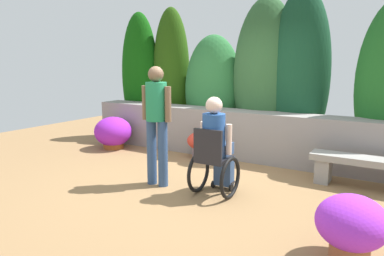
# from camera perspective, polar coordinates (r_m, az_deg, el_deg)

# --- Properties ---
(ground_plane) EXTENTS (12.45, 12.45, 0.00)m
(ground_plane) POSITION_cam_1_polar(r_m,az_deg,el_deg) (5.40, 0.29, -8.72)
(ground_plane) COLOR olive
(stone_retaining_wall) EXTENTS (6.60, 0.54, 0.89)m
(stone_retaining_wall) POSITION_cam_1_polar(r_m,az_deg,el_deg) (6.76, 7.83, -1.01)
(stone_retaining_wall) COLOR gray
(stone_retaining_wall) RESTS_ON ground
(hedge_backdrop) EXTENTS (7.05, 1.08, 3.09)m
(hedge_backdrop) POSITION_cam_1_polar(r_m,az_deg,el_deg) (7.07, 13.35, 6.92)
(hedge_backdrop) COLOR #0F4E0C
(hedge_backdrop) RESTS_ON ground
(stone_bench) EXTENTS (1.39, 0.36, 0.45)m
(stone_bench) POSITION_cam_1_polar(r_m,az_deg,el_deg) (5.65, 25.28, -5.71)
(stone_bench) COLOR gray
(stone_bench) RESTS_ON ground
(person_in_wheelchair) EXTENTS (0.53, 0.66, 1.33)m
(person_in_wheelchair) POSITION_cam_1_polar(r_m,az_deg,el_deg) (4.80, 3.73, -3.43)
(person_in_wheelchair) COLOR black
(person_in_wheelchair) RESTS_ON ground
(person_standing_companion) EXTENTS (0.49, 0.30, 1.71)m
(person_standing_companion) POSITION_cam_1_polar(r_m,az_deg,el_deg) (5.13, -5.63, 1.64)
(person_standing_companion) COLOR #2F4A75
(person_standing_companion) RESTS_ON ground
(flower_pot_purple_near) EXTENTS (0.63, 0.63, 0.61)m
(flower_pot_purple_near) POSITION_cam_1_polar(r_m,az_deg,el_deg) (3.61, 23.90, -13.98)
(flower_pot_purple_near) COLOR #975436
(flower_pot_purple_near) RESTS_ON ground
(flower_pot_terracotta_by_wall) EXTENTS (0.46, 0.46, 0.50)m
(flower_pot_terracotta_by_wall) POSITION_cam_1_polar(r_m,az_deg,el_deg) (6.67, 1.20, -2.38)
(flower_pot_terracotta_by_wall) COLOR gray
(flower_pot_terracotta_by_wall) RESTS_ON ground
(flower_pot_red_accent) EXTENTS (0.77, 0.77, 0.66)m
(flower_pot_red_accent) POSITION_cam_1_polar(r_m,az_deg,el_deg) (7.64, -12.38, -0.75)
(flower_pot_red_accent) COLOR brown
(flower_pot_red_accent) RESTS_ON ground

